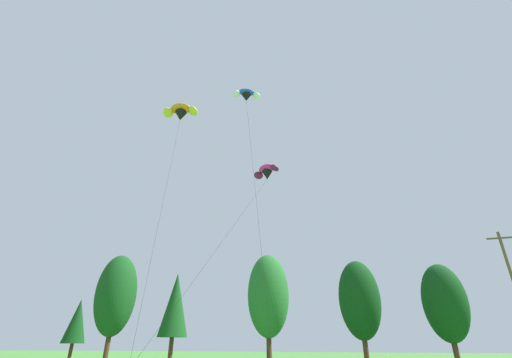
# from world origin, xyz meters

# --- Properties ---
(treeline_tree_a) EXTENTS (3.57, 3.57, 8.98)m
(treeline_tree_a) POSITION_xyz_m (-36.49, 55.26, 5.62)
(treeline_tree_a) COLOR #472D19
(treeline_tree_a) RESTS_ON ground_plane
(treeline_tree_b) EXTENTS (5.68, 5.68, 14.38)m
(treeline_tree_b) POSITION_xyz_m (-25.96, 49.97, 8.71)
(treeline_tree_b) COLOR #472D19
(treeline_tree_b) RESTS_ON ground_plane
(treeline_tree_c) EXTENTS (4.25, 4.25, 12.03)m
(treeline_tree_c) POSITION_xyz_m (-18.24, 53.59, 7.54)
(treeline_tree_c) COLOR #472D19
(treeline_tree_c) RESTS_ON ground_plane
(treeline_tree_d) EXTENTS (5.42, 5.42, 13.42)m
(treeline_tree_d) POSITION_xyz_m (-3.59, 51.52, 8.12)
(treeline_tree_d) COLOR #472D19
(treeline_tree_d) RESTS_ON ground_plane
(treeline_tree_e) EXTENTS (5.06, 5.06, 12.06)m
(treeline_tree_e) POSITION_xyz_m (7.97, 52.33, 7.30)
(treeline_tree_e) COLOR #472D19
(treeline_tree_e) RESTS_ON ground_plane
(treeline_tree_f) EXTENTS (4.69, 4.69, 10.69)m
(treeline_tree_f) POSITION_xyz_m (17.08, 50.04, 6.47)
(treeline_tree_f) COLOR #472D19
(treeline_tree_f) RESTS_ON ground_plane
(parafoil_kite_high_magenta) EXTENTS (5.37, 12.49, 15.96)m
(parafoil_kite_high_magenta) POSITION_xyz_m (1.03, 32.51, 16.44)
(parafoil_kite_high_magenta) COLOR #D12893
(parafoil_kite_mid_blue_white) EXTENTS (4.98, 8.20, 21.58)m
(parafoil_kite_mid_blue_white) POSITION_xyz_m (0.15, 28.85, 22.57)
(parafoil_kite_mid_blue_white) COLOR blue
(parafoil_kite_far_orange) EXTENTS (7.36, 11.84, 24.46)m
(parafoil_kite_far_orange) POSITION_xyz_m (-8.26, 32.06, 24.71)
(parafoil_kite_far_orange) COLOR orange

